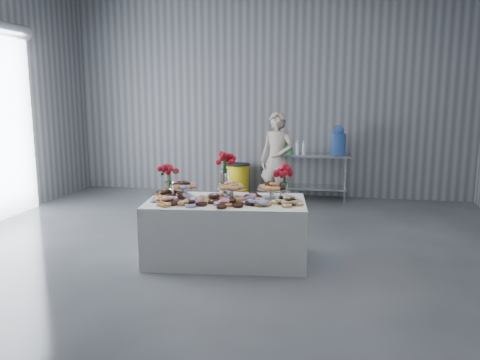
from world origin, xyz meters
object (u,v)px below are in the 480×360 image
Objects in this scene: person at (277,161)px; trash_barrel at (237,180)px; display_table at (226,231)px; prep_table at (311,168)px; water_jug at (338,141)px.

person is 1.33m from trash_barrel.
prep_table reaches higher than display_table.
person reaches higher than prep_table.
water_jug reaches higher than trash_barrel.
display_table is 2.87× the size of trash_barrel.
person is at bearing 84.93° from display_table.
water_jug is 1.37m from person.
trash_barrel is (-1.47, -0.00, -0.29)m from prep_table.
trash_barrel is at bearing 180.00° from water_jug.
person reaches higher than display_table.
prep_table is 0.73m from water_jug.
prep_table is at bearing 180.00° from water_jug.
prep_table is 1.49m from trash_barrel.
prep_table reaches higher than trash_barrel.
person is at bearing -142.37° from water_jug.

